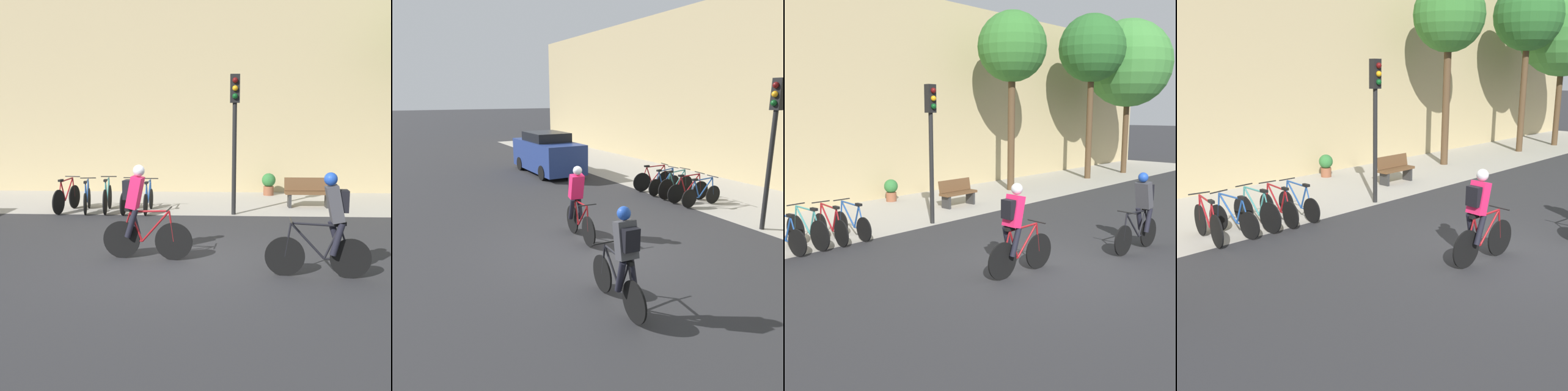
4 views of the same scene
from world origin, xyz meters
TOP-DOWN VIEW (x-y plane):
  - ground at (0.00, 0.00)m, footprint 200.00×200.00m
  - kerb_strip at (0.00, 6.75)m, footprint 44.00×4.50m
  - building_facade at (0.00, 9.30)m, footprint 44.00×0.60m
  - cyclist_pink at (-0.78, 0.20)m, footprint 1.73×0.48m
  - parked_bike_0 at (-3.68, 4.97)m, footprint 0.46×1.70m
  - parked_bike_1 at (-3.08, 4.97)m, footprint 0.46×1.63m
  - parked_bike_2 at (-2.49, 4.97)m, footprint 0.46×1.68m
  - parked_bike_3 at (-1.90, 4.97)m, footprint 0.46×1.69m
  - parked_bike_4 at (-1.30, 4.97)m, footprint 0.46×1.64m
  - traffic_light_pole at (1.14, 4.70)m, footprint 0.26×0.30m
  - bench at (3.42, 6.00)m, footprint 1.41×0.44m
  - street_tree_0 at (7.27, 6.85)m, footprint 2.68×2.68m
  - street_tree_1 at (12.43, 6.37)m, footprint 3.01×3.01m
  - street_tree_2 at (15.55, 6.10)m, footprint 4.27×4.27m
  - potted_plant at (2.46, 8.34)m, footprint 0.48×0.48m

SIDE VIEW (x-z plane):
  - ground at x=0.00m, z-range 0.00..0.00m
  - kerb_strip at x=0.00m, z-range 0.00..0.01m
  - parked_bike_4 at x=-1.30m, z-range -0.09..0.85m
  - parked_bike_1 at x=-3.08m, z-range -0.09..0.85m
  - parked_bike_3 at x=-1.90m, z-range -0.09..0.87m
  - parked_bike_0 at x=-3.68m, z-range -0.08..0.90m
  - parked_bike_2 at x=-2.49m, z-range -0.08..0.91m
  - potted_plant at x=2.46m, z-range 0.05..0.83m
  - bench at x=3.42m, z-range 0.01..0.90m
  - cyclist_pink at x=-0.78m, z-range 0.05..1.85m
  - traffic_light_pole at x=1.14m, z-range 0.73..4.57m
  - building_facade at x=0.00m, z-range 0.00..7.34m
  - street_tree_2 at x=15.55m, z-range 1.65..9.26m
  - street_tree_0 at x=7.27m, z-range 2.06..8.97m
  - street_tree_1 at x=12.43m, z-range 2.17..9.61m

